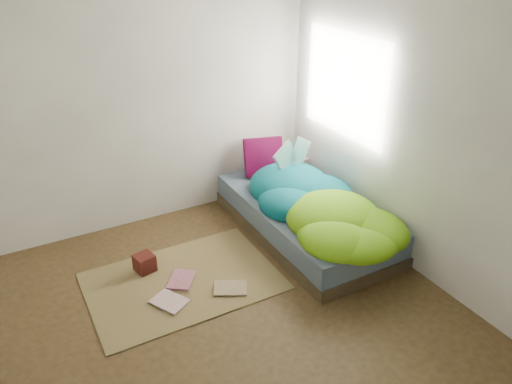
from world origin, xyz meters
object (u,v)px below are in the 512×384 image
at_px(wooden_box, 145,263).
at_px(floor_book_a, 161,309).
at_px(floor_book_b, 170,279).
at_px(pillow_magenta, 263,157).
at_px(bed, 304,218).
at_px(open_book, 293,145).

bearing_deg(wooden_box, floor_book_a, -95.44).
bearing_deg(floor_book_b, floor_book_a, -83.91).
xyz_separation_m(pillow_magenta, floor_book_a, (-1.63, -1.21, -0.52)).
relative_size(bed, open_book, 4.76).
bearing_deg(floor_book_b, open_book, 53.40).
distance_m(bed, floor_book_b, 1.48).
distance_m(wooden_box, floor_book_b, 0.29).
distance_m(open_book, floor_book_a, 2.06).
distance_m(bed, pillow_magenta, 0.86).
relative_size(open_book, wooden_box, 2.65).
height_order(open_book, floor_book_a, open_book).
relative_size(wooden_box, floor_book_a, 0.56).
relative_size(pillow_magenta, wooden_box, 2.57).
xyz_separation_m(bed, open_book, (0.07, 0.35, 0.64)).
relative_size(open_book, floor_book_a, 1.50).
height_order(bed, pillow_magenta, pillow_magenta).
distance_m(open_book, floor_book_b, 1.78).
relative_size(bed, pillow_magenta, 4.90).
relative_size(bed, floor_book_b, 7.21).
bearing_deg(wooden_box, floor_book_b, -60.05).
bearing_deg(floor_book_b, pillow_magenta, 68.43).
distance_m(wooden_box, floor_book_a, 0.58).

